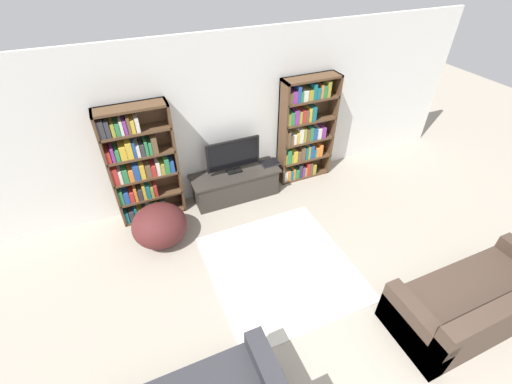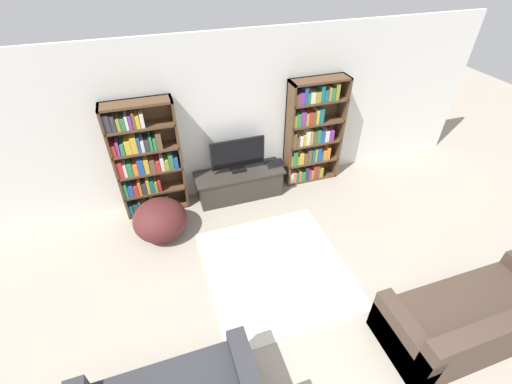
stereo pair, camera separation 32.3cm
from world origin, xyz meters
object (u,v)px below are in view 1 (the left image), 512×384
at_px(television, 233,155).
at_px(couch_right_sofa, 476,303).
at_px(bookshelf_right, 304,132).
at_px(beanbag_ottoman, 160,225).
at_px(tv_stand, 236,185).
at_px(laptop, 270,163).
at_px(bookshelf_left, 140,167).

bearing_deg(television, couch_right_sofa, -62.44).
height_order(bookshelf_right, beanbag_ottoman, bookshelf_right).
bearing_deg(television, tv_stand, -90.00).
height_order(laptop, couch_right_sofa, couch_right_sofa).
distance_m(television, couch_right_sofa, 3.76).
distance_m(bookshelf_left, beanbag_ottoman, 0.91).
bearing_deg(tv_stand, bookshelf_left, 174.79).
height_order(television, laptop, television).
bearing_deg(couch_right_sofa, tv_stand, 117.90).
height_order(bookshelf_left, beanbag_ottoman, bookshelf_left).
bearing_deg(bookshelf_right, bookshelf_left, 179.97).
relative_size(bookshelf_right, laptop, 5.96).
distance_m(bookshelf_left, couch_right_sofa, 4.66).
distance_m(bookshelf_left, bookshelf_right, 2.74).
bearing_deg(bookshelf_right, tv_stand, -174.44).
bearing_deg(bookshelf_left, laptop, -2.84).
bearing_deg(couch_right_sofa, television, 117.56).
xyz_separation_m(bookshelf_left, bookshelf_right, (2.74, -0.00, 0.00)).
distance_m(bookshelf_left, television, 1.43).
distance_m(bookshelf_right, television, 1.33).
relative_size(television, couch_right_sofa, 0.45).
height_order(bookshelf_right, television, bookshelf_right).
xyz_separation_m(bookshelf_left, beanbag_ottoman, (0.05, -0.67, -0.61)).
bearing_deg(beanbag_ottoman, couch_right_sofa, -41.29).
relative_size(bookshelf_left, bookshelf_right, 1.00).
relative_size(tv_stand, television, 1.67).
bearing_deg(television, laptop, -1.76).
relative_size(television, beanbag_ottoman, 1.13).
xyz_separation_m(bookshelf_right, laptop, (-0.68, -0.10, -0.40)).
bearing_deg(laptop, bookshelf_left, 177.16).
xyz_separation_m(bookshelf_left, laptop, (2.06, -0.10, -0.40)).
bearing_deg(bookshelf_left, television, -3.33).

